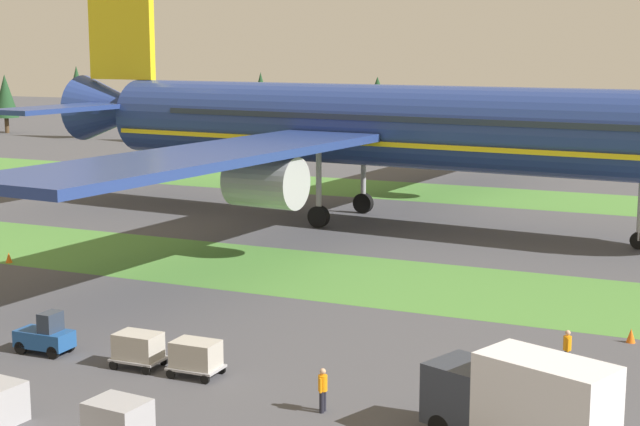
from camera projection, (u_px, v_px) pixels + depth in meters
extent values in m
cube|color=#4C8438|center=(353.00, 278.00, 58.56)|extent=(320.00, 11.87, 0.01)
cube|color=#4C8438|center=(499.00, 197.00, 90.57)|extent=(320.00, 11.87, 0.01)
cylinder|color=navy|center=(388.00, 126.00, 75.12)|extent=(50.14, 10.45, 6.39)
cone|color=navy|center=(119.00, 109.00, 88.25)|extent=(8.97, 6.75, 6.07)
cube|color=yellow|center=(388.00, 140.00, 75.31)|extent=(48.94, 10.48, 0.36)
cube|color=#283342|center=(424.00, 117.00, 73.52)|extent=(44.10, 10.02, 0.44)
cube|color=navy|center=(447.00, 117.00, 93.79)|extent=(10.60, 33.93, 0.58)
cylinder|color=#A3A3A8|center=(438.00, 144.00, 89.27)|extent=(5.13, 3.90, 3.52)
cube|color=navy|center=(206.00, 156.00, 59.61)|extent=(10.60, 33.93, 0.58)
cylinder|color=#A3A3A8|center=(266.00, 182.00, 63.69)|extent=(5.13, 3.90, 3.52)
cube|color=navy|center=(177.00, 100.00, 94.74)|extent=(5.40, 12.46, 0.40)
cube|color=navy|center=(60.00, 109.00, 81.02)|extent=(5.40, 12.46, 0.40)
cube|color=yellow|center=(121.00, 19.00, 86.59)|extent=(7.14, 1.27, 10.87)
cylinder|color=black|center=(639.00, 240.00, 66.94)|extent=(1.23, 0.52, 1.20)
cylinder|color=#A3A3A8|center=(363.00, 168.00, 81.04)|extent=(0.44, 0.44, 6.02)
cylinder|color=black|center=(363.00, 203.00, 81.54)|extent=(1.74, 0.73, 1.70)
cylinder|color=#A3A3A8|center=(319.00, 178.00, 74.45)|extent=(0.44, 0.44, 6.02)
cylinder|color=black|center=(319.00, 217.00, 74.95)|extent=(1.74, 0.73, 1.70)
cube|color=#1E4C8E|center=(44.00, 339.00, 43.96)|extent=(2.63, 1.36, 0.77)
cube|color=#283342|center=(50.00, 322.00, 43.66)|extent=(0.72, 1.11, 0.90)
cylinder|color=black|center=(21.00, 348.00, 43.88)|extent=(0.60, 0.21, 0.60)
cylinder|color=black|center=(37.00, 341.00, 44.88)|extent=(0.60, 0.21, 0.60)
cylinder|color=black|center=(53.00, 353.00, 43.17)|extent=(0.60, 0.21, 0.60)
cylinder|color=black|center=(69.00, 346.00, 44.16)|extent=(0.60, 0.21, 0.60)
cube|color=#A3A3A8|center=(139.00, 359.00, 42.01)|extent=(2.23, 1.55, 0.10)
cube|color=#ADA89E|center=(138.00, 345.00, 41.91)|extent=(1.96, 1.36, 1.10)
cylinder|color=black|center=(113.00, 365.00, 41.74)|extent=(0.40, 0.13, 0.40)
cylinder|color=black|center=(132.00, 356.00, 42.99)|extent=(0.40, 0.13, 0.40)
cylinder|color=black|center=(146.00, 370.00, 41.09)|extent=(0.40, 0.13, 0.40)
cylinder|color=black|center=(164.00, 361.00, 42.34)|extent=(0.40, 0.13, 0.40)
cube|color=#A3A3A8|center=(196.00, 367.00, 40.87)|extent=(2.23, 1.55, 0.10)
cube|color=#ADA89E|center=(196.00, 354.00, 40.77)|extent=(1.96, 1.36, 1.10)
cylinder|color=black|center=(171.00, 374.00, 40.61)|extent=(0.40, 0.13, 0.40)
cylinder|color=black|center=(188.00, 364.00, 41.86)|extent=(0.40, 0.13, 0.40)
cylinder|color=black|center=(205.00, 379.00, 39.95)|extent=(0.40, 0.13, 0.40)
cylinder|color=black|center=(221.00, 369.00, 41.20)|extent=(0.40, 0.13, 0.40)
cube|color=#2D333D|center=(464.00, 392.00, 34.55)|extent=(2.85, 2.91, 2.20)
cube|color=#283342|center=(440.00, 374.00, 35.21)|extent=(0.78, 1.97, 0.97)
cube|color=silver|center=(546.00, 400.00, 32.13)|extent=(5.02, 3.70, 2.80)
cylinder|color=black|center=(474.00, 412.00, 35.59)|extent=(1.00, 0.61, 0.96)
cylinder|color=black|center=(567.00, 360.00, 41.73)|extent=(0.18, 0.18, 0.85)
cylinder|color=black|center=(566.00, 359.00, 41.94)|extent=(0.18, 0.18, 0.85)
cylinder|color=orange|center=(567.00, 343.00, 41.71)|extent=(0.36, 0.36, 0.62)
sphere|color=tan|center=(568.00, 333.00, 41.64)|extent=(0.24, 0.24, 0.24)
cylinder|color=orange|center=(568.00, 345.00, 41.49)|extent=(0.10, 0.10, 0.58)
cylinder|color=orange|center=(567.00, 342.00, 41.94)|extent=(0.10, 0.10, 0.58)
cylinder|color=black|center=(322.00, 402.00, 36.75)|extent=(0.18, 0.18, 0.85)
cylinder|color=black|center=(324.00, 400.00, 36.95)|extent=(0.18, 0.18, 0.85)
cylinder|color=orange|center=(323.00, 383.00, 36.73)|extent=(0.36, 0.36, 0.62)
sphere|color=tan|center=(323.00, 371.00, 36.65)|extent=(0.24, 0.24, 0.24)
cylinder|color=orange|center=(320.00, 386.00, 36.53)|extent=(0.10, 0.10, 0.58)
cylinder|color=orange|center=(325.00, 382.00, 36.94)|extent=(0.10, 0.10, 0.58)
cube|color=#A3A3A8|center=(118.00, 425.00, 33.31)|extent=(2.12, 1.75, 1.77)
cone|color=orange|center=(631.00, 335.00, 45.59)|extent=(0.44, 0.44, 0.69)
cone|color=orange|center=(9.00, 258.00, 62.65)|extent=(0.44, 0.44, 0.68)
cylinder|color=#4C3823|center=(7.00, 125.00, 159.47)|extent=(0.70, 0.70, 2.56)
cone|color=#1E4223|center=(5.00, 96.00, 158.66)|extent=(4.13, 4.13, 7.09)
cylinder|color=#4C3823|center=(79.00, 129.00, 150.56)|extent=(0.70, 0.70, 2.83)
cone|color=#1E4223|center=(77.00, 93.00, 149.62)|extent=(4.24, 4.24, 8.37)
cylinder|color=#4C3823|center=(153.00, 133.00, 144.28)|extent=(0.70, 0.70, 2.63)
cone|color=#1E4223|center=(152.00, 105.00, 143.56)|extent=(4.67, 4.67, 5.89)
cylinder|color=#4C3823|center=(261.00, 139.00, 133.85)|extent=(0.70, 0.70, 2.86)
cone|color=#1E4223|center=(261.00, 100.00, 132.96)|extent=(4.10, 4.10, 7.76)
cylinder|color=#4C3823|center=(377.00, 141.00, 126.82)|extent=(0.70, 0.70, 3.65)
cone|color=#1E4223|center=(377.00, 102.00, 125.96)|extent=(4.93, 4.93, 6.54)
cylinder|color=#4C3823|center=(486.00, 147.00, 121.56)|extent=(0.70, 0.70, 3.00)
cone|color=#1E4223|center=(487.00, 113.00, 120.84)|extent=(5.67, 5.67, 5.62)
cylinder|color=#4C3823|center=(638.00, 151.00, 113.68)|extent=(0.70, 0.70, 3.63)
cone|color=#1E4223|center=(640.00, 113.00, 112.91)|extent=(5.53, 5.53, 5.47)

